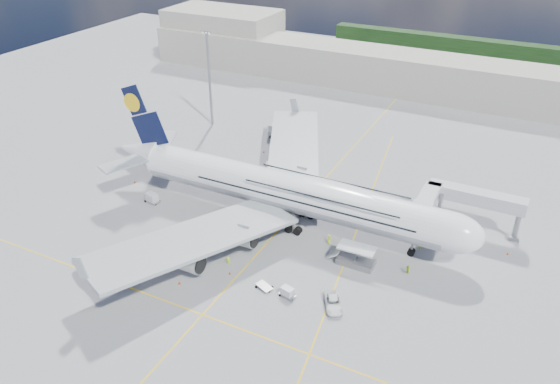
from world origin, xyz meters
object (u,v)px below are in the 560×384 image
at_px(airliner, 288,191).
at_px(crew_tug, 228,261).
at_px(cargo_loader, 355,258).
at_px(dolly_row_b, 210,248).
at_px(catering_truck_outer, 280,132).
at_px(dolly_nose_far, 264,286).
at_px(service_van, 333,303).
at_px(cone_wing_right_outer, 179,282).
at_px(light_mast, 209,78).
at_px(dolly_row_c, 161,246).
at_px(catering_truck_inner, 277,171).
at_px(cone_wing_right_inner, 230,273).
at_px(crew_loader, 407,270).
at_px(cone_wing_left_outer, 264,152).
at_px(jet_bridge, 456,201).
at_px(crew_van, 329,239).
at_px(crew_nose, 420,246).
at_px(crew_wing, 179,237).
at_px(dolly_row_a, 184,236).
at_px(cone_wing_left_inner, 262,178).
at_px(dolly_nose_near, 287,292).
at_px(cone_nose, 508,253).
at_px(cone_tail, 135,182).
at_px(baggage_tug, 219,246).
at_px(dolly_back, 152,198).

xyz_separation_m(airliner, crew_tug, (-3.31, -17.31, -6.05)).
xyz_separation_m(cargo_loader, dolly_row_b, (-25.19, -7.78, -0.96)).
bearing_deg(catering_truck_outer, dolly_nose_far, -74.64).
xyz_separation_m(service_van, cone_wing_right_outer, (-25.19, -6.32, -0.48)).
height_order(cargo_loader, light_mast, light_mast).
xyz_separation_m(dolly_row_b, cone_wing_right_outer, (0.74, -10.60, 0.01)).
xyz_separation_m(dolly_row_c, catering_truck_outer, (-3.25, 54.28, 0.51)).
height_order(light_mast, catering_truck_inner, light_mast).
relative_size(dolly_nose_far, catering_truck_inner, 0.54).
height_order(dolly_row_c, cone_wing_right_inner, dolly_row_c).
relative_size(crew_loader, cone_wing_left_outer, 3.65).
relative_size(dolly_nose_far, cone_wing_left_outer, 6.69).
distance_m(light_mast, dolly_nose_far, 72.63).
height_order(dolly_row_b, cone_wing_right_inner, cone_wing_right_inner).
height_order(jet_bridge, crew_van, jet_bridge).
distance_m(catering_truck_outer, crew_nose, 55.62).
bearing_deg(crew_wing, dolly_row_c, 163.03).
distance_m(dolly_row_b, dolly_row_c, 8.81).
bearing_deg(crew_nose, dolly_row_c, 161.14).
bearing_deg(dolly_row_a, jet_bridge, 5.36).
xyz_separation_m(cone_wing_left_inner, cone_wing_right_outer, (5.16, -38.77, 0.05)).
distance_m(catering_truck_outer, cone_wing_left_inner, 22.56).
height_order(dolly_row_c, service_van, dolly_row_c).
distance_m(dolly_nose_near, crew_nose, 27.67).
xyz_separation_m(dolly_row_a, service_van, (31.90, -4.50, -0.24)).
relative_size(service_van, crew_loader, 3.02).
height_order(catering_truck_outer, cone_nose, catering_truck_outer).
xyz_separation_m(cone_wing_right_outer, cone_tail, (-29.59, 24.26, -0.03)).
relative_size(baggage_tug, crew_nose, 1.52).
xyz_separation_m(dolly_row_a, cone_wing_left_inner, (1.55, 27.95, -0.76)).
bearing_deg(cone_tail, dolly_back, -29.33).
height_order(baggage_tug, crew_loader, crew_loader).
xyz_separation_m(dolly_row_b, dolly_nose_near, (18.30, -5.28, 0.64)).
height_order(catering_truck_inner, cone_wing_right_outer, catering_truck_inner).
relative_size(crew_nose, crew_van, 0.90).
height_order(airliner, cone_wing_left_inner, airliner).
xyz_separation_m(dolly_nose_far, cone_wing_left_outer, (-24.35, 45.42, -0.10)).
distance_m(crew_loader, crew_van, 15.66).
bearing_deg(cone_nose, crew_nose, -159.25).
bearing_deg(dolly_back, crew_van, 17.28).
distance_m(catering_truck_inner, service_van, 44.12).
bearing_deg(crew_tug, dolly_back, 154.65).
height_order(light_mast, cone_wing_left_outer, light_mast).
height_order(dolly_back, cone_wing_right_inner, dolly_back).
bearing_deg(dolly_nose_near, crew_van, 102.40).
distance_m(dolly_row_b, catering_truck_outer, 50.94).
relative_size(cargo_loader, cone_wing_right_inner, 15.83).
relative_size(dolly_nose_near, crew_tug, 1.83).
relative_size(dolly_row_c, cone_wing_right_inner, 7.06).
height_order(baggage_tug, cone_wing_right_inner, baggage_tug).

